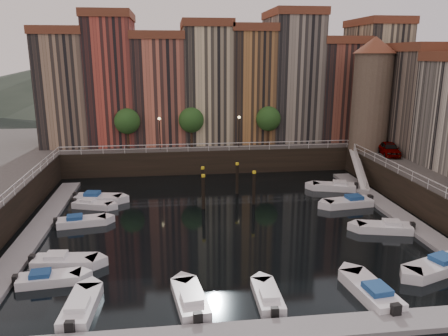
{
  "coord_description": "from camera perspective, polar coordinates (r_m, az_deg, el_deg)",
  "views": [
    {
      "loc": [
        -4.64,
        -37.03,
        14.65
      ],
      "look_at": [
        0.44,
        4.0,
        3.89
      ],
      "focal_mm": 35.0,
      "sensor_mm": 36.0,
      "label": 1
    }
  ],
  "objects": [
    {
      "name": "ground",
      "position": [
        40.09,
        0.08,
        -6.85
      ],
      "size": [
        200.0,
        200.0,
        0.0
      ],
      "primitive_type": "plane",
      "color": "black",
      "rests_on": "ground"
    },
    {
      "name": "quay_far",
      "position": [
        64.56,
        -2.79,
        2.81
      ],
      "size": [
        80.0,
        20.0,
        3.0
      ],
      "primitive_type": "cube",
      "color": "black",
      "rests_on": "ground"
    },
    {
      "name": "dock_left",
      "position": [
        40.52,
        -23.32,
        -7.61
      ],
      "size": [
        2.0,
        28.0,
        0.35
      ],
      "primitive_type": "cube",
      "color": "gray",
      "rests_on": "ground"
    },
    {
      "name": "dock_right",
      "position": [
        44.07,
        21.76,
        -5.68
      ],
      "size": [
        2.0,
        28.0,
        0.35
      ],
      "primitive_type": "cube",
      "color": "gray",
      "rests_on": "ground"
    },
    {
      "name": "dock_near",
      "position": [
        25.15,
        5.22,
        -20.63
      ],
      "size": [
        30.0,
        2.0,
        0.35
      ],
      "primitive_type": "cube",
      "color": "gray",
      "rests_on": "ground"
    },
    {
      "name": "mountains",
      "position": [
        147.32,
        -4.67,
        11.92
      ],
      "size": [
        145.0,
        100.0,
        18.0
      ],
      "color": "#2D382D",
      "rests_on": "ground"
    },
    {
      "name": "far_terrace",
      "position": [
        61.16,
        0.44,
        11.12
      ],
      "size": [
        48.7,
        10.3,
        17.5
      ],
      "color": "#93765D",
      "rests_on": "quay_far"
    },
    {
      "name": "corner_tower",
      "position": [
        57.29,
        18.7,
        9.37
      ],
      "size": [
        5.2,
        5.2,
        13.8
      ],
      "color": "#6B5B4C",
      "rests_on": "quay_right"
    },
    {
      "name": "promenade_trees",
      "position": [
        55.92,
        -3.61,
        6.26
      ],
      "size": [
        21.2,
        3.2,
        5.2
      ],
      "color": "black",
      "rests_on": "quay_far"
    },
    {
      "name": "street_lamps",
      "position": [
        55.05,
        -3.19,
        5.41
      ],
      "size": [
        10.36,
        0.36,
        4.18
      ],
      "color": "black",
      "rests_on": "quay_far"
    },
    {
      "name": "railings",
      "position": [
        43.55,
        -0.72,
        0.14
      ],
      "size": [
        36.08,
        34.04,
        0.52
      ],
      "color": "white",
      "rests_on": "ground"
    },
    {
      "name": "gangway",
      "position": [
        53.35,
        17.22,
        0.11
      ],
      "size": [
        2.78,
        8.32,
        3.73
      ],
      "color": "white",
      "rests_on": "ground"
    },
    {
      "name": "mooring_pilings",
      "position": [
        44.67,
        0.07,
        -2.34
      ],
      "size": [
        5.49,
        4.65,
        3.78
      ],
      "color": "black",
      "rests_on": "ground"
    },
    {
      "name": "boat_left_0",
      "position": [
        31.89,
        -22.03,
        -13.26
      ],
      "size": [
        4.31,
        1.92,
        0.97
      ],
      "rotation": [
        0.0,
        0.0,
        0.1
      ],
      "color": "white",
      "rests_on": "ground"
    },
    {
      "name": "boat_left_1",
      "position": [
        33.82,
        -20.23,
        -11.38
      ],
      "size": [
        4.76,
        2.09,
        1.08
      ],
      "rotation": [
        0.0,
        0.0,
        -0.09
      ],
      "color": "white",
      "rests_on": "ground"
    },
    {
      "name": "boat_left_2",
      "position": [
        40.96,
        -18.24,
        -6.63
      ],
      "size": [
        4.53,
        2.23,
        1.02
      ],
      "rotation": [
        0.0,
        0.0,
        0.16
      ],
      "color": "white",
      "rests_on": "ground"
    },
    {
      "name": "boat_left_3",
      "position": [
        45.13,
        -16.87,
        -4.59
      ],
      "size": [
        4.18,
        2.63,
        0.94
      ],
      "rotation": [
        0.0,
        0.0,
        -0.32
      ],
      "color": "white",
      "rests_on": "ground"
    },
    {
      "name": "boat_left_4",
      "position": [
        46.73,
        -16.21,
        -3.8
      ],
      "size": [
        5.02,
        2.52,
        1.13
      ],
      "rotation": [
        0.0,
        0.0,
        -0.17
      ],
      "color": "white",
      "rests_on": "ground"
    },
    {
      "name": "boat_right_0",
      "position": [
        34.35,
        26.05,
        -11.52
      ],
      "size": [
        5.23,
        3.41,
        1.18
      ],
      "rotation": [
        0.0,
        0.0,
        3.49
      ],
      "color": "white",
      "rests_on": "ground"
    },
    {
      "name": "boat_right_1",
      "position": [
        40.01,
        20.34,
        -7.29
      ],
      "size": [
        4.84,
        2.7,
        1.08
      ],
      "rotation": [
        0.0,
        0.0,
        2.91
      ],
      "color": "white",
      "rests_on": "ground"
    },
    {
      "name": "boat_right_3",
      "position": [
        45.36,
        16.03,
        -4.33
      ],
      "size": [
        5.11,
        2.36,
        1.15
      ],
      "rotation": [
        0.0,
        0.0,
        3.26
      ],
      "color": "white",
      "rests_on": "ground"
    },
    {
      "name": "boat_right_4",
      "position": [
        50.3,
        14.29,
        -2.37
      ],
      "size": [
        4.99,
        2.99,
        1.12
      ],
      "rotation": [
        0.0,
        0.0,
        2.86
      ],
      "color": "white",
      "rests_on": "ground"
    },
    {
      "name": "boat_near_0",
      "position": [
        28.0,
        -18.24,
        -16.91
      ],
      "size": [
        1.97,
        4.73,
        1.07
      ],
      "rotation": [
        0.0,
        0.0,
        1.51
      ],
      "color": "white",
      "rests_on": "ground"
    },
    {
      "name": "boat_near_1",
      "position": [
        27.44,
        -4.41,
        -16.85
      ],
      "size": [
        2.32,
        4.8,
        1.08
      ],
      "rotation": [
        0.0,
        0.0,
        1.71
      ],
      "color": "white",
      "rests_on": "ground"
    },
    {
      "name": "boat_near_2",
      "position": [
        27.9,
        5.75,
        -16.41
      ],
      "size": [
        1.54,
        4.11,
        0.94
      ],
      "rotation": [
        0.0,
        0.0,
        1.56
      ],
      "color": "white",
      "rests_on": "ground"
    },
    {
      "name": "boat_near_3",
      "position": [
        29.58,
        18.73,
        -15.07
      ],
      "size": [
        2.43,
        5.27,
        1.19
      ],
      "rotation": [
        0.0,
        0.0,
        1.69
      ],
      "color": "white",
      "rests_on": "ground"
    },
    {
      "name": "car_a",
      "position": [
        55.05,
        20.78,
        2.25
      ],
      "size": [
        2.92,
        4.98,
        1.59
      ],
      "primitive_type": "imported",
      "rotation": [
        0.0,
        0.0,
        -0.24
      ],
      "color": "gray",
      "rests_on": "quay_right"
    }
  ]
}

